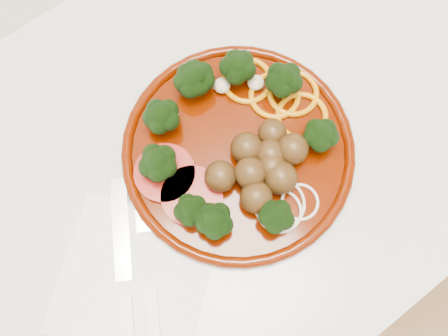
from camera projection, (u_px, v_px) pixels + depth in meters
counter at (214, 218)px, 1.07m from camera, size 2.40×0.60×0.90m
plate at (238, 148)px, 0.62m from camera, size 0.29×0.29×0.06m
napkin at (134, 278)px, 0.59m from camera, size 0.24×0.24×0.00m
knife at (125, 302)px, 0.58m from camera, size 0.14×0.21×0.01m
fork at (152, 302)px, 0.58m from camera, size 0.12×0.19×0.01m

